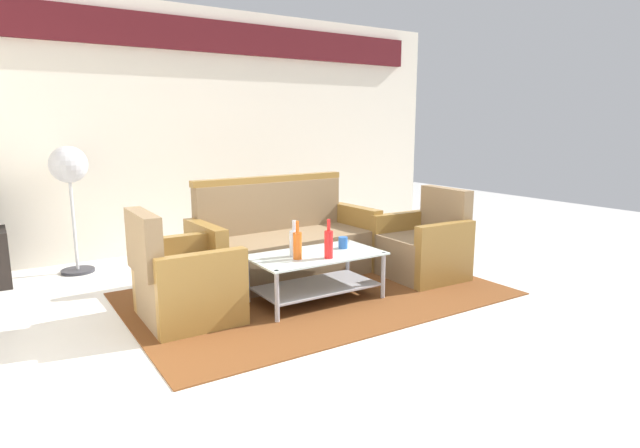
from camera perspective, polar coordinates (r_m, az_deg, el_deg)
ground_plane at (r=4.06m, az=4.63°, el=-10.43°), size 14.00×14.00×0.00m
wall_back at (r=6.48m, az=-12.01°, el=10.68°), size 6.52×0.19×2.80m
rug at (r=4.62m, az=-0.40°, el=-7.65°), size 3.16×2.02×0.01m
couch at (r=5.06m, az=-3.83°, el=-2.37°), size 1.83×0.82×0.96m
armchair_left at (r=4.09m, az=-14.75°, el=-6.33°), size 0.70×0.76×0.85m
armchair_right at (r=5.16m, az=11.25°, el=-2.60°), size 0.72×0.78×0.85m
coffee_table at (r=4.37m, az=-0.43°, el=-5.07°), size 1.10×0.60×0.40m
bottle_orange at (r=4.15m, az=-2.49°, el=-2.28°), size 0.07×0.07×0.31m
bottle_red at (r=4.18m, az=0.95°, el=-2.14°), size 0.07×0.07×0.32m
bottle_clear at (r=4.24m, az=-2.86°, el=-2.06°), size 0.08×0.08×0.30m
cup at (r=4.53m, az=2.53°, el=-2.05°), size 0.08×0.08×0.10m
pedestal_fan at (r=5.66m, az=-25.81°, el=5.15°), size 0.36×0.36×1.27m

